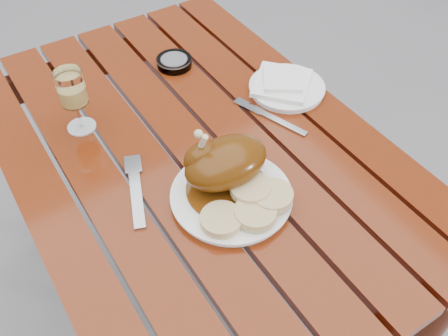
{
  "coord_description": "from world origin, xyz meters",
  "views": [
    {
      "loc": [
        -0.39,
        -0.75,
        1.56
      ],
      "look_at": [
        0.01,
        -0.13,
        0.78
      ],
      "focal_mm": 40.0,
      "sensor_mm": 36.0,
      "label": 1
    }
  ],
  "objects_px": {
    "wine_glass": "(75,101)",
    "ashtray": "(174,62)",
    "side_plate": "(287,88)",
    "table": "(199,239)",
    "dinner_plate": "(231,196)"
  },
  "relations": [
    {
      "from": "table",
      "to": "dinner_plate",
      "type": "distance_m",
      "value": 0.43
    },
    {
      "from": "table",
      "to": "wine_glass",
      "type": "distance_m",
      "value": 0.53
    },
    {
      "from": "side_plate",
      "to": "ashtray",
      "type": "bearing_deg",
      "value": 127.19
    },
    {
      "from": "wine_glass",
      "to": "side_plate",
      "type": "relative_size",
      "value": 0.81
    },
    {
      "from": "side_plate",
      "to": "ashtray",
      "type": "xyz_separation_m",
      "value": [
        -0.19,
        0.26,
        0.0
      ]
    },
    {
      "from": "dinner_plate",
      "to": "side_plate",
      "type": "height_order",
      "value": "same"
    },
    {
      "from": "dinner_plate",
      "to": "wine_glass",
      "type": "relative_size",
      "value": 1.59
    },
    {
      "from": "table",
      "to": "wine_glass",
      "type": "xyz_separation_m",
      "value": [
        -0.2,
        0.2,
        0.46
      ]
    },
    {
      "from": "table",
      "to": "ashtray",
      "type": "height_order",
      "value": "ashtray"
    },
    {
      "from": "ashtray",
      "to": "side_plate",
      "type": "bearing_deg",
      "value": -52.81
    },
    {
      "from": "wine_glass",
      "to": "table",
      "type": "bearing_deg",
      "value": -45.43
    },
    {
      "from": "dinner_plate",
      "to": "ashtray",
      "type": "relative_size",
      "value": 2.66
    },
    {
      "from": "dinner_plate",
      "to": "side_plate",
      "type": "distance_m",
      "value": 0.4
    },
    {
      "from": "side_plate",
      "to": "ashtray",
      "type": "height_order",
      "value": "ashtray"
    },
    {
      "from": "wine_glass",
      "to": "ashtray",
      "type": "relative_size",
      "value": 1.67
    }
  ]
}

